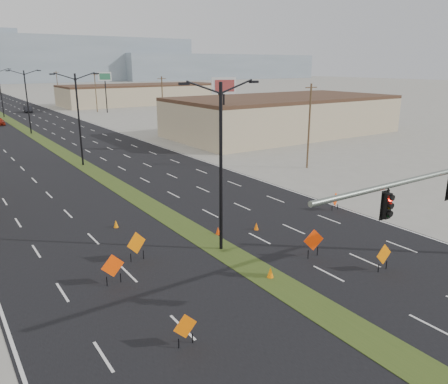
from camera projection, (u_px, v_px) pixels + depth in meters
ground at (389, 351)px, 17.27m from camera, size 600.00×600.00×0.00m
road_surface at (1, 115)px, 96.77m from camera, size 25.00×400.00×0.02m
median_strip at (1, 115)px, 96.77m from camera, size 2.00×400.00×0.04m
building_se_near at (283, 117)px, 70.54m from camera, size 36.00×18.00×5.50m
building_se_far at (141, 95)px, 124.44m from camera, size 44.00×16.00×5.00m
mesa_center at (20, 59)px, 273.32m from camera, size 220.00×50.00×28.00m
mesa_east at (215, 67)px, 342.00m from camera, size 160.00×50.00×18.00m
streetlight_0 at (221, 163)px, 25.29m from camera, size 5.15×0.24×10.02m
streetlight_1 at (79, 117)px, 47.55m from camera, size 5.15×0.24×10.02m
streetlight_2 at (27, 100)px, 69.81m from camera, size 5.15×0.24×10.02m
streetlight_3 at (1, 91)px, 92.07m from camera, size 5.15×0.24×10.02m
utility_pole_0 at (309, 125)px, 46.58m from camera, size 1.60×0.20×9.00m
utility_pole_1 at (163, 102)px, 74.40m from camera, size 1.60×0.20×9.00m
utility_pole_2 at (96, 92)px, 102.23m from camera, size 1.60×0.20×9.00m
utility_pole_3 at (58, 86)px, 130.05m from camera, size 1.60×0.20×9.00m
car_mid at (28, 109)px, 102.62m from camera, size 1.89×4.58×1.47m
construction_sign_0 at (113, 267)px, 22.27m from camera, size 1.26×0.15×1.68m
construction_sign_1 at (185, 327)px, 17.39m from camera, size 1.09×0.10×1.45m
construction_sign_2 at (136, 244)px, 24.96m from camera, size 1.29×0.42×1.78m
construction_sign_3 at (384, 255)px, 23.78m from camera, size 1.18×0.05×1.57m
construction_sign_4 at (314, 241)px, 25.43m from camera, size 1.29×0.35×1.75m
construction_sign_5 at (335, 200)px, 33.77m from camera, size 1.02×0.38×1.42m
cone_0 at (218, 231)px, 29.04m from camera, size 0.34×0.34×0.55m
cone_1 at (270, 273)px, 23.12m from camera, size 0.42×0.42×0.62m
cone_2 at (256, 226)px, 29.87m from camera, size 0.42×0.42×0.54m
cone_3 at (116, 224)px, 30.28m from camera, size 0.41×0.41×0.56m
pole_sign_east_near at (224, 91)px, 54.72m from camera, size 2.93×1.59×9.37m
pole_sign_east_far at (105, 80)px, 100.37m from camera, size 2.92×1.45×9.22m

